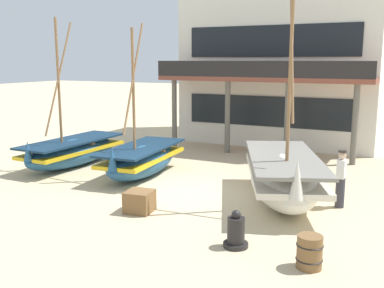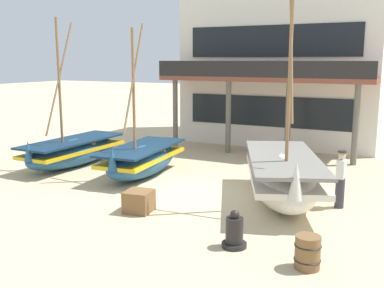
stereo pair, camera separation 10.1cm
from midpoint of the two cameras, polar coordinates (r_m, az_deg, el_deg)
name	(u,v)px [view 1 (the left image)]	position (r m, az deg, el deg)	size (l,w,h in m)	color
ground_plane	(178,191)	(14.73, -1.94, -6.01)	(120.00, 120.00, 0.00)	#CCB78E
fishing_boat_near_left	(142,159)	(16.60, -6.56, -1.95)	(2.05, 4.41, 5.48)	#23517A
fishing_boat_centre_large	(283,176)	(13.81, 11.27, -4.01)	(3.78, 5.57, 7.13)	silver
fishing_boat_far_right	(73,151)	(18.70, -15.03, -0.89)	(1.75, 4.89, 5.77)	#23517A
fisherman_by_hull	(341,179)	(13.62, 18.13, -4.28)	(0.26, 0.37, 1.68)	#33333D
capstan_winch	(236,232)	(10.47, 5.30, -11.09)	(0.58, 0.58, 0.88)	black
wooden_barrel	(309,252)	(9.73, 14.36, -13.10)	(0.56, 0.56, 0.70)	brown
cargo_crate	(140,201)	(12.81, -6.89, -7.23)	(0.73, 0.73, 0.60)	brown
harbor_building_main	(288,44)	(24.68, 11.92, 12.34)	(10.03, 8.58, 10.11)	silver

